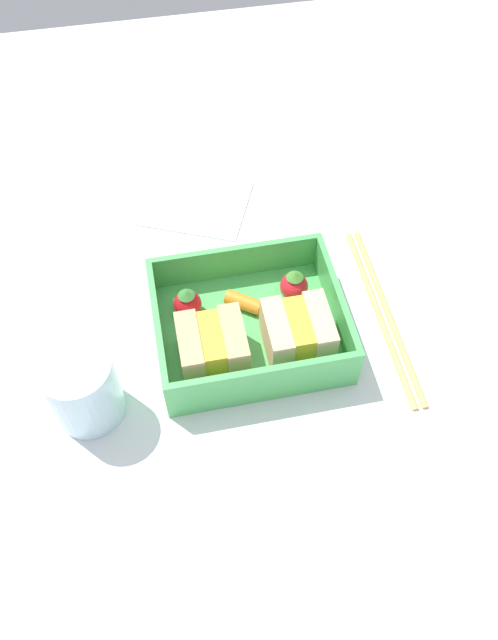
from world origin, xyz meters
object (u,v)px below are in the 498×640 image
Objects in this scene: sandwich_center_left at (212,347)px; carrot_stick_far_left at (240,303)px; strawberry_left at (294,285)px; folded_napkin at (195,203)px; strawberry_far_left at (187,303)px; chopstick_pair at (384,311)px; drinking_glass at (83,388)px; sandwich_left at (297,333)px.

sandwich_center_left is 1.63× the size of carrot_stick_far_left.
strawberry_left reaches higher than folded_napkin.
chopstick_pair is (-19.33, 3.06, -2.35)cm from strawberry_far_left.
drinking_glass is (11.69, 2.09, 0.23)cm from sandwich_center_left.
carrot_stick_far_left is 5.18cm from strawberry_far_left.
sandwich_center_left reaches higher than strawberry_left.
sandwich_center_left is at bearing 104.08° from strawberry_far_left.
sandwich_left reaches higher than folded_napkin.
folded_napkin is at bearing -93.74° from sandwich_center_left.
strawberry_far_left is 13.06cm from drinking_glass.
strawberry_left is at bearing -146.22° from sandwich_center_left.
carrot_stick_far_left reaches higher than chopstick_pair.
folded_napkin is at bearing -49.39° from chopstick_pair.
strawberry_far_left is (10.66, 0.12, -0.03)cm from strawberry_left.
strawberry_left is 0.29× the size of folded_napkin.
drinking_glass is (29.52, 5.03, 3.42)cm from chopstick_pair.
drinking_glass is (20.85, 8.21, 1.04)cm from strawberry_left.
folded_napkin is at bearing -82.49° from carrot_stick_far_left.
chopstick_pair is (-9.88, -2.94, -3.19)cm from sandwich_left.
sandwich_center_left is at bearing -169.87° from drinking_glass.
sandwich_left is at bearing 127.66° from carrot_stick_far_left.
drinking_glass reaches higher than folded_napkin.
sandwich_center_left is at bearing 0.00° from sandwich_left.
chopstick_pair is 25.18cm from folded_napkin.
strawberry_far_left reaches higher than chopstick_pair.
drinking_glass is at bearing 9.67° from chopstick_pair.
strawberry_left is 9.54cm from chopstick_pair.
strawberry_far_left is at bearing -4.27° from carrot_stick_far_left.
folded_napkin is at bearing -73.56° from sandwich_left.
folded_napkin is at bearing -118.55° from drinking_glass.
chopstick_pair is at bearing 171.00° from strawberry_far_left.
drinking_glass is at bearing 10.13° from sandwich_center_left.
strawberry_left is at bearing -101.15° from sandwich_left.
carrot_stick_far_left is at bearing -153.25° from drinking_glass.
strawberry_left is at bearing -179.37° from strawberry_far_left.
carrot_stick_far_left is at bearing 5.14° from strawberry_left.
sandwich_center_left is 0.79× the size of drinking_glass.
carrot_stick_far_left is (-3.61, -5.62, -1.59)cm from sandwich_center_left.
strawberry_left is 1.02× the size of strawberry_far_left.
carrot_stick_far_left is at bearing -122.67° from sandwich_center_left.
chopstick_pair is (-8.68, 3.18, -2.38)cm from strawberry_left.
sandwich_left is 1.00× the size of sandwich_center_left.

